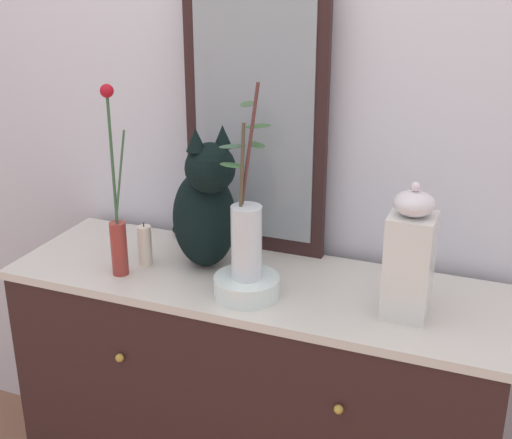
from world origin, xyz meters
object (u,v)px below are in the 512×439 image
Objects in this scene: bowl_porcelain at (247,286)px; sideboard at (256,408)px; vase_slim_green at (118,226)px; jar_lidded_porcelain at (410,256)px; vase_glass_clear at (246,234)px; candle_pillar at (145,246)px; mirror_leaning at (255,121)px; cat_sitting at (205,207)px.

sideboard is at bearing 97.56° from bowl_porcelain.
sideboard is at bearing 16.51° from vase_slim_green.
jar_lidded_porcelain is at bearing 7.49° from bowl_porcelain.
vase_glass_clear reaches higher than bowl_porcelain.
vase_slim_green reaches higher than jar_lidded_porcelain.
jar_lidded_porcelain is 2.69× the size of candle_pillar.
vase_slim_green is (-0.29, -0.32, -0.25)m from mirror_leaning.
bowl_porcelain is 0.15m from vase_glass_clear.
sideboard is 2.76× the size of vase_glass_clear.
cat_sitting reaches higher than bowl_porcelain.
jar_lidded_porcelain is (0.51, -0.25, -0.24)m from mirror_leaning.
jar_lidded_porcelain is at bearing -6.23° from sideboard.
sideboard is 0.64m from cat_sitting.
bowl_porcelain is at bearing 1.37° from vase_slim_green.
cat_sitting is at bearing 144.30° from vase_glass_clear.
vase_glass_clear is at bearing -35.70° from cat_sitting.
vase_glass_clear is 0.42m from jar_lidded_porcelain.
vase_slim_green is at bearing -163.49° from sideboard.
cat_sitting is 0.79× the size of vase_slim_green.
jar_lidded_porcelain reaches higher than candle_pillar.
cat_sitting reaches higher than jar_lidded_porcelain.
vase_slim_green is 0.12m from candle_pillar.
mirror_leaning is 0.39m from vase_glass_clear.
vase_slim_green is at bearing -112.74° from candle_pillar.
vase_slim_green is at bearing -178.23° from vase_glass_clear.
vase_slim_green is 0.38m from vase_glass_clear.
vase_glass_clear is 1.45× the size of jar_lidded_porcelain.
candle_pillar is (-0.35, 0.07, 0.03)m from bowl_porcelain.
mirror_leaning is 1.87× the size of cat_sitting.
mirror_leaning reaches higher than bowl_porcelain.
jar_lidded_porcelain is (0.41, 0.05, -0.01)m from vase_glass_clear.
candle_pillar is (-0.17, -0.06, -0.12)m from cat_sitting.
bowl_porcelain is at bearing -172.51° from jar_lidded_porcelain.
cat_sitting is 0.22m from candle_pillar.
mirror_leaning is 2.25× the size of jar_lidded_porcelain.
vase_glass_clear reaches higher than candle_pillar.
jar_lidded_porcelain is (0.41, 0.05, 0.13)m from bowl_porcelain.
cat_sitting reaches higher than sideboard.
mirror_leaning is 0.50m from vase_slim_green.
sideboard is at bearing 97.01° from vase_glass_clear.
vase_glass_clear is at bearing 116.52° from bowl_porcelain.
mirror_leaning is 1.47× the size of vase_slim_green.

